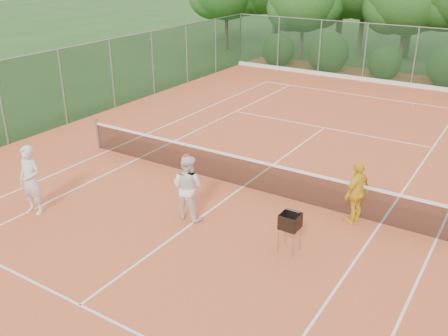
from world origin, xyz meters
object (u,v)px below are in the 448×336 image
Objects in this scene: player_white at (31,180)px; ball_hopper at (290,222)px; player_center_grp at (188,187)px; player_yellow at (357,192)px.

player_white is 1.94× the size of ball_hopper.
player_white reaches higher than ball_hopper.
player_center_grp reaches higher than player_yellow.
player_white is 8.45m from player_yellow.
player_center_grp is at bearing 23.31° from player_white.
player_yellow is at bearing 23.85° from player_white.
ball_hopper is (6.57, 1.93, -0.17)m from player_white.
player_yellow is 1.73× the size of ball_hopper.
player_center_grp is at bearing -156.79° from ball_hopper.
player_center_grp is 1.85× the size of ball_hopper.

